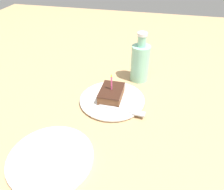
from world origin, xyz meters
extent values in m
cube|color=tan|center=(0.00, 0.00, -0.02)|extent=(2.40, 2.40, 0.04)
cylinder|color=white|center=(0.01, 0.00, 0.01)|extent=(0.23, 0.23, 0.01)
cylinder|color=white|center=(0.01, 0.00, 0.01)|extent=(0.24, 0.24, 0.01)
cube|color=brown|center=(0.01, -0.01, 0.03)|extent=(0.08, 0.11, 0.03)
cube|color=#381E14|center=(0.01, -0.01, 0.05)|extent=(0.08, 0.11, 0.00)
cylinder|color=#E04C8C|center=(0.01, -0.01, 0.08)|extent=(0.01, 0.01, 0.05)
cone|color=yellow|center=(0.01, -0.01, 0.11)|extent=(0.01, 0.01, 0.01)
cube|color=#B2B2B7|center=(-0.02, 0.06, 0.02)|extent=(0.12, 0.02, 0.01)
cube|color=#B2B2B7|center=(-0.10, 0.06, 0.02)|extent=(0.05, 0.03, 0.01)
cylinder|color=#8CD1B2|center=(-0.07, -0.18, 0.08)|extent=(0.08, 0.08, 0.15)
cylinder|color=#8CD1B2|center=(-0.07, -0.18, 0.17)|extent=(0.03, 0.03, 0.04)
cylinder|color=white|center=(-0.07, -0.18, 0.20)|extent=(0.04, 0.04, 0.01)
cylinder|color=white|center=(0.11, 0.30, 0.01)|extent=(0.23, 0.23, 0.01)
camera|label=1|loc=(-0.14, 0.63, 0.50)|focal=35.00mm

